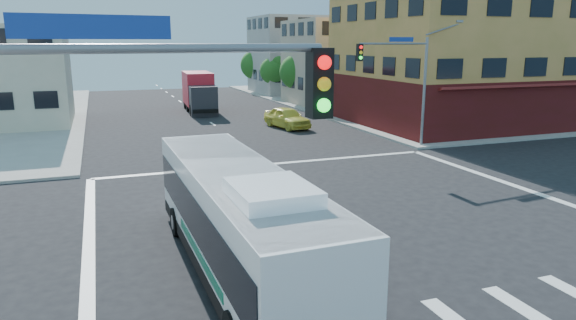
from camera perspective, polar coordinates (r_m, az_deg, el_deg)
name	(u,v)px	position (r m, az deg, el deg)	size (l,w,h in m)	color
ground	(347,217)	(20.37, 6.61, -6.27)	(120.00, 120.00, 0.00)	black
sidewalk_ne	(473,97)	(68.40, 19.85, 6.64)	(50.00, 50.00, 0.15)	gray
corner_building_ne	(465,52)	(45.79, 19.10, 11.26)	(18.10, 15.44, 14.00)	#D8944D
building_east_near	(348,63)	(57.28, 6.64, 10.68)	(12.06, 10.06, 9.00)	tan
building_east_far	(300,55)	(70.04, 1.39, 11.57)	(12.06, 10.06, 10.00)	#A0A09B
signal_mast_ne	(404,70)	(33.05, 12.73, 9.69)	(7.91, 1.13, 8.07)	gray
signal_mast_sw	(81,185)	(6.71, -21.97, -2.64)	(7.91, 1.01, 8.07)	gray
street_tree_a	(328,76)	(49.67, 4.50, 9.34)	(3.60, 3.60, 5.53)	#3B2215
street_tree_b	(298,70)	(57.02, 1.10, 10.00)	(3.80, 3.80, 5.79)	#3B2215
street_tree_c	(274,69)	(64.54, -1.53, 10.08)	(3.40, 3.40, 5.29)	#3B2215
street_tree_d	(256,63)	(72.14, -3.61, 10.69)	(4.00, 4.00, 6.03)	#3B2215
transit_bus	(238,219)	(14.87, -5.57, -6.57)	(2.83, 11.94, 3.52)	black
box_truck	(199,93)	(51.42, -9.85, 7.36)	(2.99, 8.58, 3.80)	#27272C
parked_car	(287,117)	(41.07, -0.11, 4.75)	(1.95, 4.84, 1.65)	#DED447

